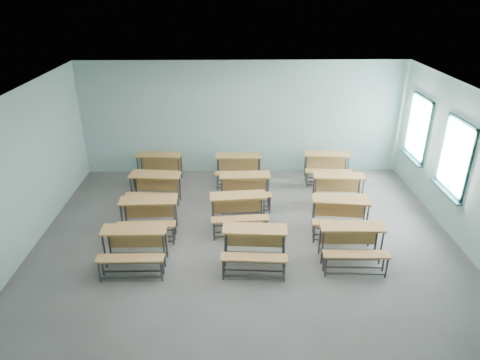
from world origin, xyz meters
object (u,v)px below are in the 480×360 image
object	(u,v)px
desk_unit_r3c2	(327,163)
desk_unit_r0c2	(352,240)
desk_unit_r2c1	(245,185)
desk_unit_r0c1	(254,243)
desk_unit_r2c2	(339,186)
desk_unit_r1c1	(238,207)
desk_unit_r3c1	(239,165)
desk_unit_r1c2	(341,212)
desk_unit_r1c0	(148,212)
desk_unit_r0c0	(134,243)
desk_unit_r3c0	(159,164)
desk_unit_r2c0	(155,186)

from	to	relation	value
desk_unit_r3c2	desk_unit_r0c2	bearing A→B (deg)	-90.14
desk_unit_r0c2	desk_unit_r3c2	distance (m)	3.85
desk_unit_r2c1	desk_unit_r0c1	bearing A→B (deg)	-89.40
desk_unit_r0c1	desk_unit_r2c2	distance (m)	3.28
desk_unit_r1c1	desk_unit_r2c1	bearing A→B (deg)	76.04
desk_unit_r3c1	desk_unit_r1c1	bearing A→B (deg)	-89.86
desk_unit_r0c1	desk_unit_r2c2	world-z (taller)	same
desk_unit_r0c1	desk_unit_r3c2	size ratio (longest dim) A/B	1.00
desk_unit_r2c1	desk_unit_r3c1	distance (m)	1.28
desk_unit_r1c1	desk_unit_r1c2	xyz separation A→B (m)	(2.23, -0.25, 0.00)
desk_unit_r0c1	desk_unit_r0c2	xyz separation A→B (m)	(1.91, 0.06, 0.00)
desk_unit_r1c2	desk_unit_r2c1	xyz separation A→B (m)	(-2.05, 1.36, 0.00)
desk_unit_r1c0	desk_unit_r2c1	distance (m)	2.52
desk_unit_r0c0	desk_unit_r0c1	xyz separation A→B (m)	(2.32, -0.02, 0.00)
desk_unit_r3c0	desk_unit_r3c2	size ratio (longest dim) A/B	1.01
desk_unit_r0c1	desk_unit_r1c0	bearing A→B (deg)	155.69
desk_unit_r3c0	desk_unit_r0c1	bearing A→B (deg)	-52.72
desk_unit_r0c0	desk_unit_r1c2	xyz separation A→B (m)	(4.26, 1.15, 0.00)
desk_unit_r1c0	desk_unit_r3c1	bearing A→B (deg)	50.94
desk_unit_r0c2	desk_unit_r3c0	world-z (taller)	same
desk_unit_r2c2	desk_unit_r3c2	size ratio (longest dim) A/B	1.00
desk_unit_r2c0	desk_unit_r2c1	bearing A→B (deg)	3.63
desk_unit_r1c0	desk_unit_r2c1	size ratio (longest dim) A/B	0.99
desk_unit_r2c2	desk_unit_r3c1	world-z (taller)	same
desk_unit_r1c2	desk_unit_r3c1	size ratio (longest dim) A/B	1.07
desk_unit_r0c2	desk_unit_r2c2	bearing A→B (deg)	84.88
desk_unit_r2c1	desk_unit_r1c2	bearing A→B (deg)	-35.40
desk_unit_r1c0	desk_unit_r0c1	bearing A→B (deg)	-29.69
desk_unit_r0c1	desk_unit_r2c0	distance (m)	3.47
desk_unit_r0c1	desk_unit_r1c0	xyz separation A→B (m)	(-2.25, 1.22, 0.00)
desk_unit_r2c1	desk_unit_r3c2	xyz separation A→B (m)	(2.31, 1.37, 0.00)
desk_unit_r2c0	desk_unit_r2c1	distance (m)	2.23
desk_unit_r2c0	desk_unit_r3c2	world-z (taller)	same
desk_unit_r1c1	desk_unit_r1c2	size ratio (longest dim) A/B	0.97
desk_unit_r1c0	desk_unit_r3c2	size ratio (longest dim) A/B	0.97
desk_unit_r0c2	desk_unit_r1c0	bearing A→B (deg)	166.26
desk_unit_r1c1	desk_unit_r2c0	size ratio (longest dim) A/B	1.00
desk_unit_r1c1	desk_unit_r3c0	world-z (taller)	same
desk_unit_r3c2	desk_unit_r3c0	bearing A→B (deg)	-176.06
desk_unit_r0c0	desk_unit_r1c1	size ratio (longest dim) A/B	0.95
desk_unit_r2c0	desk_unit_r0c2	bearing A→B (deg)	-26.06
desk_unit_r2c2	desk_unit_r1c2	bearing A→B (deg)	-97.51
desk_unit_r0c2	desk_unit_r3c1	world-z (taller)	same
desk_unit_r0c0	desk_unit_r3c1	bearing A→B (deg)	61.30
desk_unit_r0c0	desk_unit_r0c2	size ratio (longest dim) A/B	0.98
desk_unit_r0c1	desk_unit_r3c0	distance (m)	4.62
desk_unit_r2c2	desk_unit_r3c1	distance (m)	2.80
desk_unit_r0c1	desk_unit_r3c0	bearing A→B (deg)	126.07
desk_unit_r0c1	desk_unit_r3c2	xyz separation A→B (m)	(2.20, 3.90, 0.00)
desk_unit_r3c1	desk_unit_r2c1	bearing A→B (deg)	-82.67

